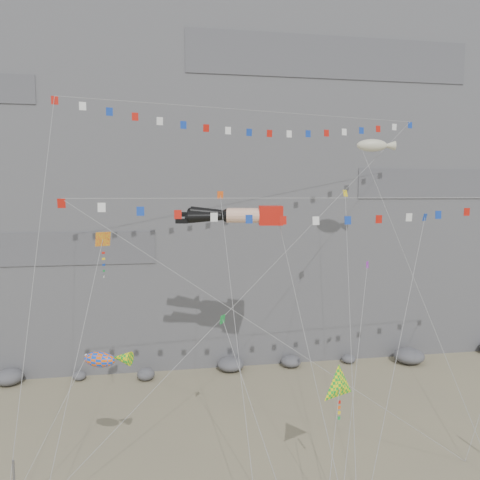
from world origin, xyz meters
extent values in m
plane|color=gray|center=(0.00, 0.00, 0.00)|extent=(120.00, 120.00, 0.00)
cube|color=slate|center=(0.00, 32.00, 25.00)|extent=(80.00, 28.00, 50.00)
cube|color=red|center=(1.33, 6.51, 15.44)|extent=(2.05, 2.55, 1.35)
cylinder|color=#E8B191|center=(-0.73, 6.21, 15.44)|extent=(2.43, 1.40, 1.00)
sphere|color=black|center=(-1.85, 6.42, 15.44)|extent=(0.91, 0.91, 0.91)
cone|color=black|center=(-3.18, 6.67, 15.36)|extent=(2.83, 1.32, 0.93)
cube|color=black|center=(-4.96, 7.00, 15.06)|extent=(0.94, 0.55, 0.33)
cylinder|color=#E8B191|center=(-0.48, 7.53, 15.44)|extent=(2.43, 1.40, 1.00)
sphere|color=black|center=(-1.60, 7.74, 15.44)|extent=(0.91, 0.91, 0.91)
cone|color=black|center=(-2.93, 7.99, 15.57)|extent=(2.85, 1.32, 1.00)
cube|color=black|center=(-4.72, 8.32, 15.47)|extent=(0.94, 0.55, 0.33)
cylinder|color=gray|center=(1.80, -0.30, 7.74)|extent=(0.03, 0.03, 20.57)
cylinder|color=gray|center=(-6.48, 3.18, 11.70)|extent=(0.03, 0.03, 31.09)
cylinder|color=gray|center=(8.51, 1.11, 8.37)|extent=(0.03, 0.03, 18.75)
cube|color=gray|center=(12.38, -0.80, 0.05)|extent=(0.16, 0.16, 0.10)
cylinder|color=gray|center=(-11.24, -0.80, 7.16)|extent=(0.03, 0.03, 16.03)
cylinder|color=gray|center=(-12.31, -1.67, 3.98)|extent=(0.03, 0.03, 9.64)
cylinder|color=gray|center=(1.92, -4.69, 3.18)|extent=(0.03, 0.03, 8.23)
cylinder|color=gray|center=(11.74, 3.59, 10.48)|extent=(0.03, 0.03, 24.73)
cylinder|color=gray|center=(-2.19, 0.01, 8.47)|extent=(0.03, 0.03, 21.84)
cylinder|color=gray|center=(4.63, -1.21, 6.06)|extent=(0.03, 0.03, 16.87)
cylinder|color=gray|center=(-1.49, -2.76, 4.62)|extent=(0.03, 0.03, 13.56)
cylinder|color=gray|center=(5.14, 0.81, 8.53)|extent=(0.03, 0.03, 24.38)
cylinder|color=gray|center=(7.54, -0.81, 7.71)|extent=(0.03, 0.03, 19.15)
camera|label=1|loc=(-6.45, -26.14, 16.95)|focal=35.00mm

